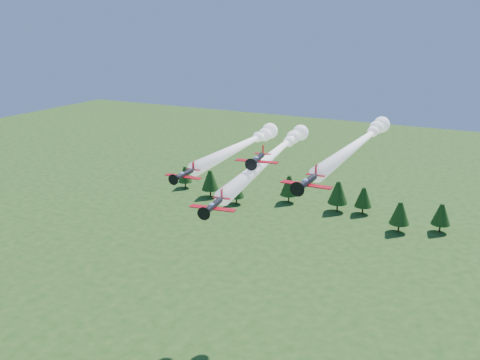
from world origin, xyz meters
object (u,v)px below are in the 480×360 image
at_px(plane_right, 361,141).
at_px(plane_slot, 257,159).
at_px(plane_left, 246,143).
at_px(plane_lead, 275,153).

relative_size(plane_right, plane_slot, 6.73).
height_order(plane_left, plane_right, plane_right).
xyz_separation_m(plane_lead, plane_left, (-7.90, 2.73, 0.48)).
bearing_deg(plane_left, plane_slot, -60.31).
height_order(plane_lead, plane_slot, plane_slot).
bearing_deg(plane_slot, plane_lead, 91.73).
relative_size(plane_left, plane_slot, 5.43).
distance_m(plane_lead, plane_slot, 14.94).
height_order(plane_lead, plane_right, plane_right).
relative_size(plane_lead, plane_slot, 7.14).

